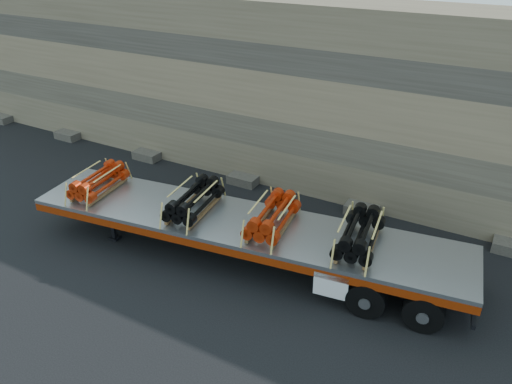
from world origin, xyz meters
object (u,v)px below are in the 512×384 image
bundle_midfront (194,201)px  bundle_midrear (272,217)px  bundle_front (99,182)px  bundle_rear (359,234)px  trailer (242,240)px

bundle_midfront → bundle_midrear: 2.60m
bundle_front → bundle_midfront: bundle_midfront is taller
bundle_front → bundle_midfront: (3.56, 0.45, 0.02)m
bundle_midrear → bundle_midfront: bearing=-180.0°
bundle_midrear → bundle_rear: size_ratio=0.99×
bundle_front → bundle_midrear: bearing=0.0°
trailer → bundle_rear: (3.53, 0.44, 1.07)m
bundle_midfront → bundle_front: bearing=180.0°
bundle_midfront → bundle_midrear: bearing=0.0°
bundle_front → bundle_rear: bearing=0.0°
trailer → bundle_front: 5.30m
bundle_midfront → trailer: bearing=0.0°
bundle_rear → trailer: bearing=180.0°
bundle_rear → bundle_midfront: bearing=180.0°
bundle_front → bundle_midfront: bearing=0.0°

